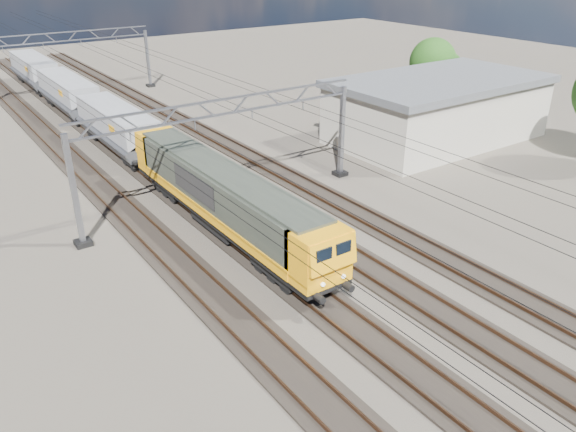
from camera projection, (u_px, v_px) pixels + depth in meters
ground at (261, 228)px, 33.98m from camera, size 160.00×160.00×0.00m
track_outer_west at (170, 255)px, 30.84m from camera, size 2.60×140.00×0.30m
track_loco at (233, 236)px, 32.91m from camera, size 2.60×140.00×0.30m
track_inner_east at (288, 219)px, 34.98m from camera, size 2.60×140.00×0.30m
track_outer_east at (338, 203)px, 37.05m from camera, size 2.60×140.00×0.30m
catenary_gantry_mid at (226, 149)px, 35.24m from camera, size 19.90×0.90×7.11m
catenary_gantry_far at (66, 62)px, 61.82m from camera, size 19.90×0.90×7.11m
overhead_wires at (195, 107)px, 37.39m from camera, size 12.03×140.00×0.53m
locomotive at (223, 195)px, 32.64m from camera, size 2.76×21.10×3.62m
hopper_wagon_lead at (117, 125)px, 45.75m from camera, size 3.38×13.00×3.25m
hopper_wagon_mid at (68, 92)px, 56.23m from camera, size 3.38×13.00×3.25m
hopper_wagon_third at (34, 69)px, 66.72m from camera, size 3.38×13.00×3.25m
industrial_shed at (437, 109)px, 48.60m from camera, size 18.60×10.60×5.40m
tree_far at (436, 63)px, 57.87m from camera, size 5.27×4.87×7.11m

